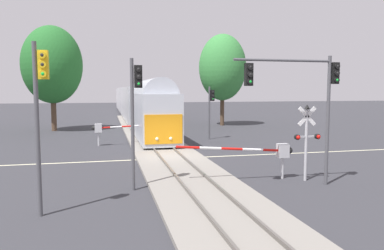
{
  "coord_description": "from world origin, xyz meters",
  "views": [
    {
      "loc": [
        -4.04,
        -23.96,
        4.53
      ],
      "look_at": [
        1.98,
        2.0,
        2.0
      ],
      "focal_mm": 34.81,
      "sensor_mm": 36.0,
      "label": 1
    }
  ],
  "objects": [
    {
      "name": "ground_plane",
      "position": [
        0.0,
        0.0,
        0.0
      ],
      "size": [
        220.0,
        220.0,
        0.0
      ],
      "primitive_type": "plane",
      "color": "#333338"
    },
    {
      "name": "traffic_signal_near_right",
      "position": [
        4.82,
        -8.42,
        4.62
      ],
      "size": [
        5.16,
        0.38,
        6.1
      ],
      "color": "#4C4C51",
      "rests_on": "ground"
    },
    {
      "name": "commuter_train",
      "position": [
        0.0,
        33.42,
        2.72
      ],
      "size": [
        3.04,
        65.69,
        5.16
      ],
      "color": "#B2B7C1",
      "rests_on": "railway_track"
    },
    {
      "name": "road_centre_stripe",
      "position": [
        0.0,
        0.0,
        0.0
      ],
      "size": [
        44.0,
        0.2,
        0.01
      ],
      "color": "beige",
      "rests_on": "ground"
    },
    {
      "name": "crossing_gate_near",
      "position": [
        3.97,
        -6.82,
        1.44
      ],
      "size": [
        6.06,
        0.4,
        1.9
      ],
      "color": "#B7B7BC",
      "rests_on": "ground"
    },
    {
      "name": "oak_far_right",
      "position": [
        10.39,
        21.24,
        7.32
      ],
      "size": [
        5.94,
        5.94,
        11.49
      ],
      "color": "#4C3828",
      "rests_on": "ground"
    },
    {
      "name": "traffic_signal_near_left",
      "position": [
        -6.29,
        -10.07,
        4.13
      ],
      "size": [
        0.53,
        0.38,
        6.19
      ],
      "color": "#4C4C51",
      "rests_on": "ground"
    },
    {
      "name": "railway_track",
      "position": [
        0.0,
        0.0,
        0.1
      ],
      "size": [
        4.4,
        80.0,
        0.32
      ],
      "color": "gray",
      "rests_on": "ground"
    },
    {
      "name": "traffic_signal_far_side",
      "position": [
        5.29,
        8.61,
        3.23
      ],
      "size": [
        0.53,
        0.38,
        4.81
      ],
      "color": "#4C4C51",
      "rests_on": "ground"
    },
    {
      "name": "crossing_gate_far",
      "position": [
        -4.15,
        6.82,
        1.41
      ],
      "size": [
        5.27,
        0.4,
        1.8
      ],
      "color": "#B7B7BC",
      "rests_on": "ground"
    },
    {
      "name": "crossing_signal_mast",
      "position": [
        5.6,
        -7.48,
        2.33
      ],
      "size": [
        1.36,
        0.44,
        3.81
      ],
      "color": "#B2B2B7",
      "rests_on": "ground"
    },
    {
      "name": "traffic_signal_median",
      "position": [
        -2.77,
        -7.32,
        3.95
      ],
      "size": [
        0.53,
        0.38,
        5.91
      ],
      "color": "#4C4C51",
      "rests_on": "ground"
    },
    {
      "name": "oak_behind_train",
      "position": [
        -9.64,
        19.32,
        7.23
      ],
      "size": [
        6.44,
        6.44,
        11.45
      ],
      "color": "#4C3828",
      "rests_on": "ground"
    }
  ]
}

